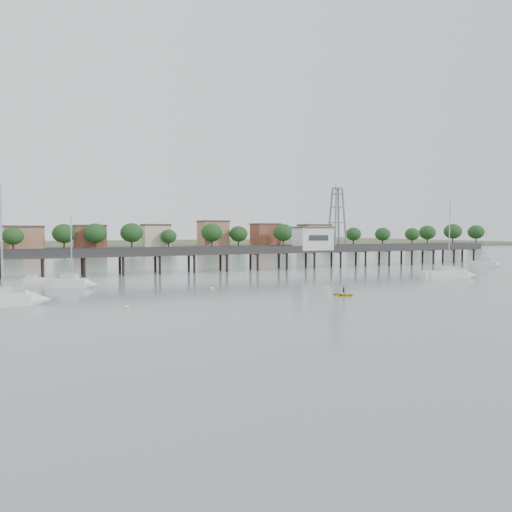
{
  "coord_description": "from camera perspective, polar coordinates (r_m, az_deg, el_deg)",
  "views": [
    {
      "loc": [
        -33.42,
        -37.11,
        8.56
      ],
      "look_at": [
        2.69,
        42.0,
        4.0
      ],
      "focal_mm": 35.0,
      "sensor_mm": 36.0,
      "label": 1
    }
  ],
  "objects": [
    {
      "name": "pier_building",
      "position": [
        113.35,
        6.5,
        2.03
      ],
      "size": [
        8.4,
        5.4,
        5.3
      ],
      "color": "silver",
      "rests_on": "ground"
    },
    {
      "name": "dinghy_occupant",
      "position": [
        66.04,
        9.98,
        -4.49
      ],
      "size": [
        0.47,
        1.01,
        0.23
      ],
      "primitive_type": "imported",
      "rotation": [
        0.0,
        0.0,
        3.26
      ],
      "color": "black",
      "rests_on": "ground"
    },
    {
      "name": "ground_plane",
      "position": [
        50.67,
        17.34,
        -6.86
      ],
      "size": [
        500.0,
        500.0,
        0.0
      ],
      "primitive_type": "plane",
      "color": "slate",
      "rests_on": "ground"
    },
    {
      "name": "sailboat_b",
      "position": [
        78.54,
        -19.88,
        -2.96
      ],
      "size": [
        6.95,
        4.62,
        11.3
      ],
      "rotation": [
        0.0,
        0.0,
        -0.43
      ],
      "color": "white",
      "rests_on": "ground"
    },
    {
      "name": "white_tender",
      "position": [
        86.38,
        -23.76,
        -2.61
      ],
      "size": [
        4.39,
        2.87,
        1.58
      ],
      "rotation": [
        0.0,
        0.0,
        -0.32
      ],
      "color": "white",
      "rests_on": "ground"
    },
    {
      "name": "lattice_tower",
      "position": [
        116.84,
        9.25,
        4.21
      ],
      "size": [
        3.2,
        3.2,
        15.5
      ],
      "color": "slate",
      "rests_on": "ground"
    },
    {
      "name": "sailboat_a",
      "position": [
        63.05,
        -26.0,
        -4.52
      ],
      "size": [
        8.87,
        2.78,
        14.51
      ],
      "rotation": [
        0.0,
        0.0,
        0.02
      ],
      "color": "white",
      "rests_on": "ground"
    },
    {
      "name": "far_shore",
      "position": [
        278.85,
        -17.57,
        1.3
      ],
      "size": [
        500.0,
        170.0,
        10.4
      ],
      "color": "#475133",
      "rests_on": "ground"
    },
    {
      "name": "pier",
      "position": [
        102.81,
        -5.54,
        0.33
      ],
      "size": [
        150.0,
        5.0,
        5.5
      ],
      "color": "#2D2823",
      "rests_on": "ground"
    },
    {
      "name": "mooring_buoys",
      "position": [
        78.63,
        2.31,
        -3.19
      ],
      "size": [
        81.45,
        34.73,
        0.39
      ],
      "color": "beige",
      "rests_on": "ground"
    },
    {
      "name": "yellow_dinghy",
      "position": [
        66.04,
        9.98,
        -4.49
      ],
      "size": [
        1.77,
        1.56,
        2.57
      ],
      "primitive_type": "imported",
      "rotation": [
        0.0,
        0.0,
        0.67
      ],
      "color": "yellow",
      "rests_on": "ground"
    },
    {
      "name": "sailboat_e",
      "position": [
        127.58,
        25.01,
        -0.83
      ],
      "size": [
        5.88,
        5.76,
        10.72
      ],
      "rotation": [
        0.0,
        0.0,
        -0.77
      ],
      "color": "white",
      "rests_on": "ground"
    },
    {
      "name": "sailboat_d",
      "position": [
        95.44,
        21.73,
        -1.98
      ],
      "size": [
        9.55,
        5.25,
        15.05
      ],
      "rotation": [
        0.0,
        0.0,
        -0.3
      ],
      "color": "white",
      "rests_on": "ground"
    }
  ]
}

